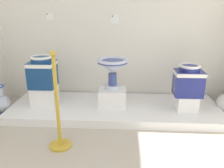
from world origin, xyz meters
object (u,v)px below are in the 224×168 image
antique_toilet_broad_patterned (42,71)px  info_placard_first (50,16)px  plinth_block_leftmost (113,98)px  plinth_block_pale_glazed (186,102)px  antique_toilet_leftmost (113,67)px  decorative_vase_companion (1,102)px  antique_toilet_pale_glazed (188,80)px  stanchion_post_near_left (58,119)px  plinth_block_broad_patterned (45,96)px  info_placard_second (115,19)px

antique_toilet_broad_patterned → info_placard_first: (-0.01, 0.57, 0.72)m
plinth_block_leftmost → plinth_block_pale_glazed: plinth_block_leftmost is taller
antique_toilet_leftmost → info_placard_first: info_placard_first is taller
decorative_vase_companion → antique_toilet_pale_glazed: bearing=1.9°
antique_toilet_pale_glazed → stanchion_post_near_left: bearing=-151.3°
plinth_block_leftmost → plinth_block_pale_glazed: size_ratio=1.21×
antique_toilet_pale_glazed → decorative_vase_companion: 2.67m
plinth_block_leftmost → antique_toilet_broad_patterned: bearing=-178.8°
plinth_block_leftmost → stanchion_post_near_left: 1.05m
plinth_block_pale_glazed → antique_toilet_pale_glazed: size_ratio=0.73×
plinth_block_leftmost → decorative_vase_companion: 1.61m
antique_toilet_pale_glazed → info_placard_first: 2.28m
plinth_block_broad_patterned → stanchion_post_near_left: stanchion_post_near_left is taller
decorative_vase_companion → stanchion_post_near_left: stanchion_post_near_left is taller
decorative_vase_companion → stanchion_post_near_left: (1.07, -0.78, 0.16)m
antique_toilet_pale_glazed → stanchion_post_near_left: stanchion_post_near_left is taller
plinth_block_broad_patterned → stanchion_post_near_left: bearing=-62.5°
antique_toilet_broad_patterned → plinth_block_leftmost: (0.99, 0.02, -0.39)m
info_placard_first → antique_toilet_leftmost: bearing=-28.5°
plinth_block_broad_patterned → plinth_block_pale_glazed: (2.03, -0.02, -0.04)m
plinth_block_broad_patterned → info_placard_first: bearing=91.4°
antique_toilet_broad_patterned → stanchion_post_near_left: 1.03m
plinth_block_pale_glazed → info_placard_second: 1.62m
info_placard_first → decorative_vase_companion: (-0.60, -0.67, -1.17)m
antique_toilet_leftmost → info_placard_first: bearing=151.5°
plinth_block_leftmost → antique_toilet_pale_glazed: antique_toilet_pale_glazed is taller
antique_toilet_leftmost → stanchion_post_near_left: 1.10m
antique_toilet_leftmost → info_placard_second: (0.00, 0.54, 0.62)m
antique_toilet_broad_patterned → plinth_block_broad_patterned: bearing=-104.0°
plinth_block_broad_patterned → stanchion_post_near_left: (0.46, -0.88, 0.09)m
stanchion_post_near_left → antique_toilet_pale_glazed: bearing=28.7°
antique_toilet_broad_patterned → antique_toilet_pale_glazed: (2.03, -0.02, -0.08)m
info_placard_second → decorative_vase_companion: size_ratio=0.31×
antique_toilet_broad_patterned → info_placard_first: size_ratio=3.89×
antique_toilet_leftmost → antique_toilet_pale_glazed: 1.05m
antique_toilet_pale_glazed → antique_toilet_broad_patterned: bearing=179.5°
plinth_block_pale_glazed → decorative_vase_companion: decorative_vase_companion is taller
plinth_block_pale_glazed → info_placard_first: bearing=164.1°
antique_toilet_leftmost → stanchion_post_near_left: size_ratio=0.41×
decorative_vase_companion → antique_toilet_broad_patterned: bearing=9.7°
plinth_block_leftmost → info_placard_first: (-1.00, 0.54, 1.11)m
info_placard_first → plinth_block_leftmost: bearing=-28.5°
antique_toilet_leftmost → plinth_block_broad_patterned: bearing=-178.8°
decorative_vase_companion → plinth_block_pale_glazed: bearing=1.9°
antique_toilet_pale_glazed → info_placard_second: size_ratio=3.24×
plinth_block_pale_glazed → antique_toilet_leftmost: bearing=177.9°
antique_toilet_leftmost → info_placard_second: size_ratio=3.28×
antique_toilet_leftmost → info_placard_second: info_placard_second is taller
antique_toilet_pale_glazed → plinth_block_pale_glazed: bearing=0.0°
antique_toilet_broad_patterned → plinth_block_leftmost: bearing=1.2°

